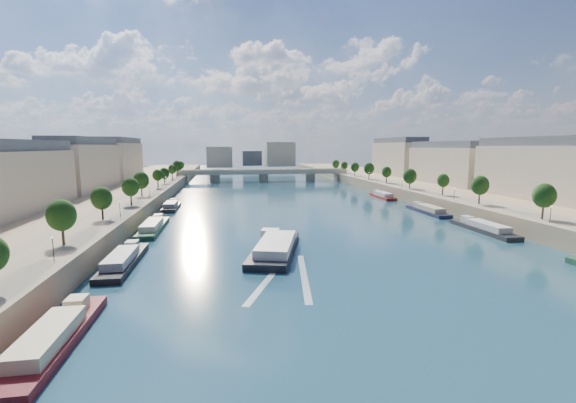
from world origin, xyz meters
name	(u,v)px	position (x,y,z in m)	size (l,w,h in m)	color
ground	(296,212)	(0.00, 100.00, 0.00)	(700.00, 700.00, 0.00)	#0D2D3C
quay_left	(83,210)	(-72.00, 100.00, 2.50)	(44.00, 520.00, 5.00)	#9E8460
quay_right	(477,200)	(72.00, 100.00, 2.50)	(44.00, 520.00, 5.00)	#9E8460
pave_left	(130,201)	(-57.00, 100.00, 5.05)	(14.00, 520.00, 0.10)	gray
pave_right	(442,195)	(57.00, 100.00, 5.05)	(14.00, 520.00, 0.10)	gray
trees_left	(137,185)	(-55.00, 102.00, 10.48)	(4.80, 268.80, 8.26)	#382B1E
trees_right	(425,178)	(55.00, 110.00, 10.48)	(4.80, 268.80, 8.26)	#382B1E
lamps_left	(137,197)	(-52.50, 90.00, 7.78)	(0.36, 200.36, 4.28)	black
lamps_right	(425,186)	(52.50, 105.00, 7.78)	(0.36, 200.36, 4.28)	black
buildings_left	(53,166)	(-85.00, 112.00, 16.45)	(16.00, 226.00, 23.20)	#BBAB90
buildings_right	(489,163)	(85.00, 112.00, 16.45)	(16.00, 226.00, 23.20)	#BBAB90
skyline	(256,156)	(3.19, 319.52, 14.66)	(79.00, 42.00, 22.00)	#BBAB90
bridge	(264,174)	(0.00, 220.88, 5.08)	(112.00, 12.00, 8.15)	#C1B79E
tour_barge	(275,247)	(-14.35, 47.64, 1.13)	(15.74, 30.47, 3.98)	black
wake	(287,277)	(-14.35, 31.07, 0.02)	(14.30, 25.91, 0.04)	silver
moored_barges_left	(120,264)	(-45.50, 41.26, 0.84)	(5.00, 161.92, 3.60)	#191D38
moored_barges_right	(495,232)	(45.50, 54.83, 0.84)	(5.00, 165.64, 3.60)	black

